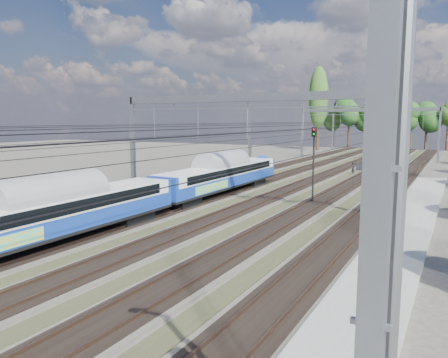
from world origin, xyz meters
The scene contains 10 objects.
track_bed centered at (0.00, 45.00, 0.10)m, with size 21.00×130.00×0.34m.
platform centered at (12.00, 20.00, 0.15)m, with size 3.00×70.00×0.30m, color gray.
catenary centered at (0.33, 52.69, 6.40)m, with size 25.65×130.00×9.00m.
tree_belt centered at (7.73, 91.09, 7.82)m, with size 40.68×99.89×11.59m.
poplar centered at (-14.50, 98.00, 11.89)m, with size 4.40×4.40×19.04m.
emu_train centered at (-4.50, 14.41, 2.35)m, with size 2.74×57.96×4.00m.
worker centered at (2.64, 56.34, 0.80)m, with size 0.58×0.38×1.59m, color black.
signal_near centered at (3.97, 34.57, 4.04)m, with size 0.46×0.43×6.38m.
signal_far centered at (7.45, 54.98, 3.77)m, with size 0.40×0.36×5.95m.
lamp_post centered at (13.90, 5.47, 5.95)m, with size 1.82×0.46×10.91m.
Camera 1 is at (14.71, -0.85, 6.99)m, focal length 35.00 mm.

